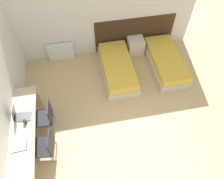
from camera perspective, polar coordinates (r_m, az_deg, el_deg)
wall_back at (r=6.38m, az=-3.66°, el=19.06°), size 5.69×0.05×2.70m
headboard_panel at (r=7.01m, az=5.86°, el=14.38°), size 2.47×0.03×1.10m
bed_near_window at (r=6.40m, az=1.48°, el=5.59°), size 0.90×1.96×0.41m
bed_near_door at (r=6.78m, az=13.80°, el=7.16°), size 0.90×1.96×0.41m
nightstand at (r=7.02m, az=6.17°, el=11.26°), size 0.49×0.43×0.52m
radiator at (r=6.95m, az=-13.17°, el=9.64°), size 0.78×0.12×0.55m
desk at (r=5.20m, az=-21.83°, el=-10.10°), size 0.52×2.24×0.73m
chair_near_laptop at (r=5.35m, az=-17.10°, el=-6.68°), size 0.48×0.48×0.89m
chair_near_notebook at (r=5.01m, az=-17.03°, el=-13.84°), size 0.52×0.52×0.89m
laptop at (r=5.17m, az=-22.93°, el=-6.23°), size 0.38×0.27×0.37m
open_notebook at (r=4.89m, az=-23.17°, el=-13.68°), size 0.31×0.20×0.02m
mug at (r=5.08m, az=-21.80°, el=-7.86°), size 0.08×0.08×0.09m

